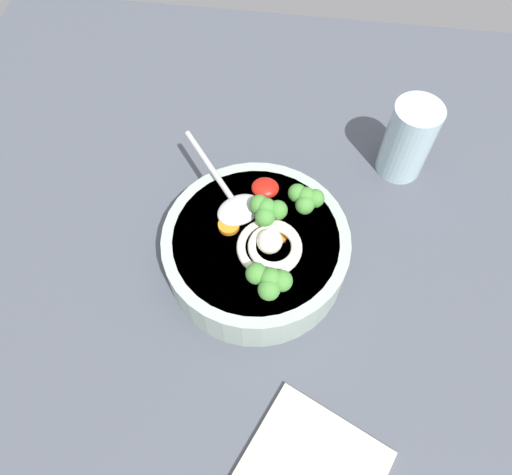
{
  "coord_description": "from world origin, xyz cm",
  "views": [
    {
      "loc": [
        3.12,
        -27.22,
        63.0
      ],
      "look_at": [
        -0.89,
        2.66,
        10.58
      ],
      "focal_mm": 33.86,
      "sensor_mm": 36.0,
      "label": 1
    }
  ],
  "objects_px": {
    "noodle_pile": "(271,246)",
    "drinking_glass": "(408,140)",
    "folded_napkin": "(310,473)",
    "soup_bowl": "(256,250)",
    "soup_spoon": "(234,202)"
  },
  "relations": [
    {
      "from": "noodle_pile",
      "to": "folded_napkin",
      "type": "height_order",
      "value": "noodle_pile"
    },
    {
      "from": "noodle_pile",
      "to": "soup_spoon",
      "type": "height_order",
      "value": "noodle_pile"
    },
    {
      "from": "soup_spoon",
      "to": "noodle_pile",
      "type": "bearing_deg",
      "value": -175.5
    },
    {
      "from": "soup_bowl",
      "to": "noodle_pile",
      "type": "distance_m",
      "value": 0.05
    },
    {
      "from": "soup_spoon",
      "to": "drinking_glass",
      "type": "relative_size",
      "value": 1.28
    },
    {
      "from": "folded_napkin",
      "to": "soup_spoon",
      "type": "bearing_deg",
      "value": 113.44
    },
    {
      "from": "soup_bowl",
      "to": "soup_spoon",
      "type": "relative_size",
      "value": 1.53
    },
    {
      "from": "soup_spoon",
      "to": "folded_napkin",
      "type": "distance_m",
      "value": 0.33
    },
    {
      "from": "soup_spoon",
      "to": "folded_napkin",
      "type": "height_order",
      "value": "soup_spoon"
    },
    {
      "from": "soup_spoon",
      "to": "drinking_glass",
      "type": "height_order",
      "value": "drinking_glass"
    },
    {
      "from": "soup_bowl",
      "to": "folded_napkin",
      "type": "bearing_deg",
      "value": -69.54
    },
    {
      "from": "folded_napkin",
      "to": "noodle_pile",
      "type": "bearing_deg",
      "value": 107.38
    },
    {
      "from": "noodle_pile",
      "to": "folded_napkin",
      "type": "distance_m",
      "value": 0.26
    },
    {
      "from": "noodle_pile",
      "to": "drinking_glass",
      "type": "xyz_separation_m",
      "value": [
        0.18,
        0.21,
        -0.02
      ]
    },
    {
      "from": "drinking_glass",
      "to": "folded_napkin",
      "type": "distance_m",
      "value": 0.46
    }
  ]
}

